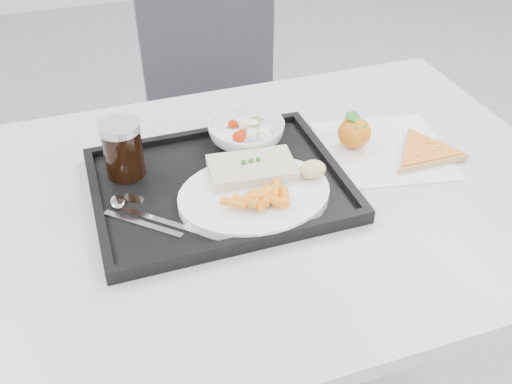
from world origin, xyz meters
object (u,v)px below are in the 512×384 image
Objects in this scene: pizza_slice at (425,152)px; cola_glass at (123,148)px; tray at (219,186)px; dinner_plate at (254,196)px; tangerine at (354,133)px; table at (251,221)px; chair at (220,98)px; salad_bowl at (246,133)px.

cola_glass is at bearing 168.97° from pizza_slice.
dinner_plate is at bearing -54.72° from tray.
tangerine is (0.45, -0.04, -0.04)m from cola_glass.
table is 13.60× the size of tangerine.
cola_glass is at bearing 175.26° from tangerine.
table is at bearing -30.37° from tray.
dinner_plate is 0.25m from cola_glass.
table is at bearing -100.85° from chair.
dinner_plate is 0.18m from salad_bowl.
chair is 0.65m from salad_bowl.
dinner_plate is 0.27m from tangerine.
cola_glass reaches higher than table.
chair reaches higher than table.
salad_bowl is 0.22m from tangerine.
salad_bowl is 1.41× the size of cola_glass.
chair is at bearing 74.71° from tray.
pizza_slice is at bearing -11.03° from cola_glass.
salad_bowl is 0.36m from pizza_slice.
pizza_slice is (0.33, -0.14, -0.03)m from salad_bowl.
tangerine reaches higher than tray.
salad_bowl is at bearing 76.64° from dinner_plate.
chair is 6.11× the size of salad_bowl.
tray is 4.17× the size of cola_glass.
chair is 0.77m from tray.
pizza_slice is (0.12, -0.07, -0.02)m from tangerine.
tray is at bearing -28.81° from cola_glass.
dinner_plate is 0.37m from pizza_slice.
salad_bowl is 1.72× the size of tangerine.
table is 1.29× the size of chair.
cola_glass is 0.45m from tangerine.
dinner_plate is 1.08× the size of pizza_slice.
cola_glass is (-0.20, 0.15, 0.05)m from dinner_plate.
pizza_slice is at bearing -22.77° from salad_bowl.
table is 0.76m from chair.
cola_glass is 1.22× the size of tangerine.
salad_bowl is 0.61× the size of pizza_slice.
pizza_slice is (0.57, -0.11, -0.06)m from cola_glass.
tray is 0.19m from cola_glass.
tangerine reaches higher than table.
table is 11.11× the size of cola_glass.
tray is at bearing 125.28° from dinner_plate.
pizza_slice is at bearing -3.63° from tray.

